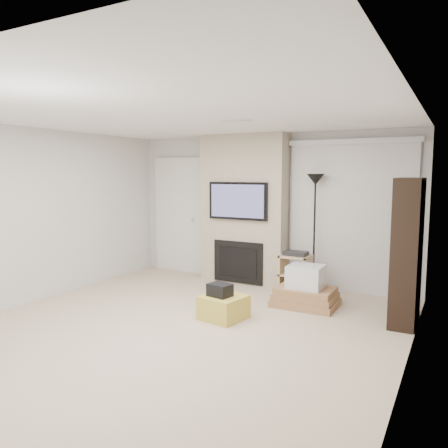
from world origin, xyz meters
The scene contains 15 objects.
floor centered at (0.00, 0.00, 0.00)m, with size 5.00×5.50×0.00m, color #C7B196.
ceiling centered at (0.00, 0.00, 2.50)m, with size 5.00×5.50×0.00m, color white.
wall_back centered at (0.00, 2.75, 1.25)m, with size 5.00×2.50×0.00m, color silver.
wall_left centered at (-2.50, 0.00, 1.25)m, with size 5.50×2.50×0.00m, color silver.
wall_right centered at (2.50, 0.00, 1.25)m, with size 5.50×2.50×0.00m, color silver.
hvac_vent centered at (0.40, 0.80, 2.50)m, with size 0.35×0.18×0.01m, color silver.
ottoman centered at (0.29, 0.65, 0.15)m, with size 0.50×0.50×0.30m, color gold.
black_bag centered at (0.26, 0.62, 0.38)m, with size 0.28×0.22×0.16m, color black.
fireplace_wall centered at (-0.35, 2.54, 1.24)m, with size 1.50×0.47×2.50m.
entry_door centered at (-1.80, 2.71, 1.05)m, with size 1.02×0.11×2.14m.
vertical_blinds centered at (1.40, 2.70, 1.27)m, with size 1.98×0.10×2.37m.
floor_lamp centered at (0.90, 2.50, 1.45)m, with size 0.27×0.27×1.85m.
av_stand centered at (0.70, 2.23, 0.35)m, with size 0.45×0.38×0.66m.
box_stack centered at (1.04, 1.68, 0.22)m, with size 0.86×0.65×0.58m.
bookshelf centered at (2.34, 1.60, 0.90)m, with size 0.30×0.80×1.80m.
Camera 1 is at (2.89, -4.10, 1.85)m, focal length 35.00 mm.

